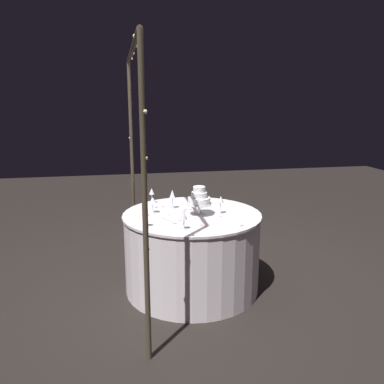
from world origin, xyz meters
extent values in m
plane|color=black|center=(0.00, 0.00, 0.00)|extent=(12.00, 12.00, 0.00)
cylinder|color=#473D2D|center=(-0.95, 0.48, 1.05)|extent=(0.04, 0.04, 2.10)
cylinder|color=#473D2D|center=(0.95, 0.48, 1.05)|extent=(0.04, 0.04, 2.10)
cylinder|color=#473D2D|center=(0.00, 0.48, 2.10)|extent=(1.91, 0.04, 0.04)
sphere|color=#F9EAB2|center=(-0.94, 0.49, 1.03)|extent=(0.02, 0.02, 0.02)
sphere|color=#F9EAB2|center=(0.95, 0.50, 0.35)|extent=(0.02, 0.02, 0.02)
sphere|color=#F9EAB2|center=(-0.67, 0.50, 2.10)|extent=(0.02, 0.02, 0.02)
sphere|color=#F9EAB2|center=(-0.96, 0.47, 1.37)|extent=(0.02, 0.02, 0.02)
sphere|color=#F9EAB2|center=(0.96, 0.50, 1.32)|extent=(0.02, 0.02, 0.02)
sphere|color=#F9EAB2|center=(-0.22, 0.47, 2.10)|extent=(0.02, 0.02, 0.02)
sphere|color=#F9EAB2|center=(-0.94, 0.47, 0.78)|extent=(0.02, 0.02, 0.02)
sphere|color=#F9EAB2|center=(0.97, 0.48, 0.67)|extent=(0.02, 0.02, 0.02)
sphere|color=#F9EAB2|center=(0.22, 0.47, 2.10)|extent=(0.02, 0.02, 0.02)
sphere|color=#F9EAB2|center=(-0.97, 0.46, 1.65)|extent=(0.02, 0.02, 0.02)
sphere|color=#F9EAB2|center=(0.97, 0.49, 0.79)|extent=(0.02, 0.02, 0.02)
sphere|color=#F9EAB2|center=(0.64, 0.46, 2.10)|extent=(0.02, 0.02, 0.02)
sphere|color=#F9EAB2|center=(-0.95, 0.48, 0.85)|extent=(0.02, 0.02, 0.02)
sphere|color=#F9EAB2|center=(0.96, 0.49, 2.05)|extent=(0.02, 0.02, 0.02)
cylinder|color=white|center=(0.00, 0.00, 0.35)|extent=(1.22, 1.22, 0.70)
cylinder|color=white|center=(0.00, 0.00, 0.71)|extent=(1.25, 1.25, 0.02)
cylinder|color=silver|center=(-0.05, -0.05, 0.73)|extent=(0.11, 0.11, 0.01)
cylinder|color=silver|center=(-0.05, -0.05, 0.78)|extent=(0.02, 0.02, 0.09)
cylinder|color=silver|center=(-0.05, -0.05, 0.83)|extent=(0.22, 0.22, 0.01)
cylinder|color=white|center=(-0.05, -0.05, 0.86)|extent=(0.20, 0.20, 0.05)
cylinder|color=white|center=(-0.05, -0.05, 0.91)|extent=(0.14, 0.14, 0.05)
cylinder|color=white|center=(-0.05, -0.05, 0.96)|extent=(0.11, 0.11, 0.05)
cylinder|color=silver|center=(-0.42, 0.15, 0.73)|extent=(0.06, 0.06, 0.00)
cylinder|color=silver|center=(-0.42, 0.15, 0.77)|extent=(0.01, 0.01, 0.08)
cone|color=silver|center=(-0.42, 0.15, 0.84)|extent=(0.06, 0.06, 0.06)
cylinder|color=silver|center=(-0.05, -0.25, 0.73)|extent=(0.06, 0.06, 0.00)
cylinder|color=silver|center=(-0.05, -0.25, 0.78)|extent=(0.01, 0.01, 0.10)
cone|color=silver|center=(-0.05, -0.25, 0.86)|extent=(0.05, 0.05, 0.06)
cylinder|color=silver|center=(0.08, 0.34, 0.73)|extent=(0.06, 0.06, 0.00)
cylinder|color=silver|center=(0.08, 0.34, 0.77)|extent=(0.01, 0.01, 0.09)
cone|color=silver|center=(0.08, 0.34, 0.85)|extent=(0.07, 0.07, 0.05)
cylinder|color=silver|center=(-0.30, 0.44, 0.73)|extent=(0.06, 0.06, 0.00)
cylinder|color=silver|center=(-0.30, 0.44, 0.77)|extent=(0.01, 0.01, 0.09)
cone|color=silver|center=(-0.30, 0.44, 0.84)|extent=(0.06, 0.06, 0.05)
cylinder|color=silver|center=(0.20, 0.15, 0.73)|extent=(0.06, 0.06, 0.00)
cylinder|color=silver|center=(0.20, 0.15, 0.78)|extent=(0.01, 0.01, 0.10)
cone|color=silver|center=(0.20, 0.15, 0.87)|extent=(0.05, 0.05, 0.07)
cylinder|color=silver|center=(0.43, 0.32, 0.73)|extent=(0.06, 0.06, 0.00)
cylinder|color=silver|center=(0.43, 0.32, 0.77)|extent=(0.01, 0.01, 0.09)
cone|color=silver|center=(0.43, 0.32, 0.85)|extent=(0.05, 0.05, 0.06)
cube|color=silver|center=(-0.16, 0.25, 0.73)|extent=(0.21, 0.12, 0.01)
cube|color=white|center=(-0.04, 0.32, 0.73)|extent=(0.09, 0.06, 0.01)
ellipsoid|color=#EA6B84|center=(0.27, 0.30, 0.73)|extent=(0.05, 0.05, 0.00)
ellipsoid|color=#EA6B84|center=(-0.19, 0.14, 0.73)|extent=(0.03, 0.03, 0.00)
ellipsoid|color=#EA6B84|center=(0.07, 0.06, 0.73)|extent=(0.04, 0.05, 0.00)
ellipsoid|color=#EA6B84|center=(-0.14, -0.23, 0.73)|extent=(0.03, 0.03, 0.00)
ellipsoid|color=#EA6B84|center=(0.29, -0.15, 0.73)|extent=(0.03, 0.02, 0.00)
ellipsoid|color=#EA6B84|center=(0.31, -0.12, 0.73)|extent=(0.03, 0.03, 0.00)
ellipsoid|color=#EA6B84|center=(-0.14, 0.09, 0.73)|extent=(0.03, 0.04, 0.00)
ellipsoid|color=#EA6B84|center=(-0.35, -0.01, 0.73)|extent=(0.03, 0.02, 0.00)
ellipsoid|color=#EA6B84|center=(-0.01, 0.21, 0.73)|extent=(0.03, 0.02, 0.00)
ellipsoid|color=#EA6B84|center=(0.41, -0.04, 0.73)|extent=(0.04, 0.04, 0.00)
ellipsoid|color=#EA6B84|center=(-0.38, -0.04, 0.73)|extent=(0.04, 0.03, 0.00)
ellipsoid|color=#EA6B84|center=(0.13, 0.04, 0.73)|extent=(0.03, 0.04, 0.00)
ellipsoid|color=#EA6B84|center=(-0.27, 0.19, 0.73)|extent=(0.03, 0.03, 0.00)
ellipsoid|color=#EA6B84|center=(-0.42, -0.33, 0.73)|extent=(0.04, 0.04, 0.00)
ellipsoid|color=#EA6B84|center=(0.31, -0.34, 0.73)|extent=(0.05, 0.05, 0.00)
ellipsoid|color=#EA6B84|center=(0.12, -0.02, 0.73)|extent=(0.03, 0.02, 0.00)
ellipsoid|color=#EA6B84|center=(0.00, 0.07, 0.73)|extent=(0.03, 0.04, 0.00)
ellipsoid|color=#EA6B84|center=(0.27, 0.23, 0.73)|extent=(0.03, 0.02, 0.00)
camera|label=1|loc=(-3.27, 0.63, 1.70)|focal=36.09mm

